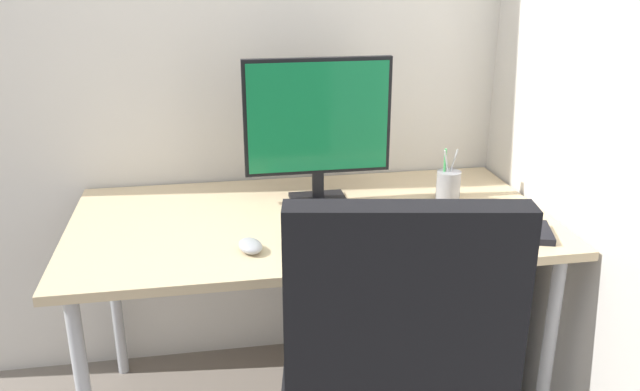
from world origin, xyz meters
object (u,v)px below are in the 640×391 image
filing_cabinet (438,314)px  pen_holder (448,185)px  office_chair (392,389)px  mouse (250,246)px  monitor (318,123)px  notebook (525,232)px  keyboard (367,233)px

filing_cabinet → pen_holder: (0.01, 0.01, 0.49)m
office_chair → mouse: (-0.27, 0.49, 0.15)m
filing_cabinet → mouse: bearing=-156.7°
monitor → pen_holder: bearing=-8.3°
mouse → notebook: (0.81, -0.02, -0.01)m
notebook → mouse: bearing=-163.8°
office_chair → notebook: 0.73m
monitor → filing_cabinet: bearing=-9.8°
office_chair → filing_cabinet: (0.41, 0.78, -0.31)m
office_chair → pen_holder: (0.41, 0.79, 0.18)m
pen_holder → notebook: 0.35m
monitor → notebook: (0.55, -0.39, -0.26)m
filing_cabinet → notebook: (0.13, -0.31, 0.45)m
keyboard → notebook: (0.46, -0.06, -0.00)m
monitor → notebook: bearing=-35.1°
monitor → mouse: 0.51m
mouse → monitor: bearing=41.5°
filing_cabinet → mouse: 0.87m
filing_cabinet → notebook: notebook is taller
keyboard → mouse: bearing=-173.4°
mouse → pen_holder: (0.69, 0.30, 0.03)m
monitor → notebook: 0.72m
pen_holder → notebook: size_ratio=1.18×
office_chair → monitor: size_ratio=2.23×
filing_cabinet → keyboard: bearing=-143.2°
keyboard → mouse: size_ratio=4.70×
office_chair → pen_holder: bearing=62.5°
mouse → notebook: mouse is taller
keyboard → office_chair: bearing=-97.4°
office_chair → mouse: bearing=119.0°
notebook → monitor: bearing=162.8°
notebook → pen_holder: bearing=128.2°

